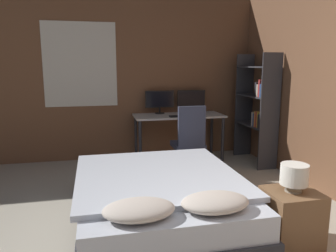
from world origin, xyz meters
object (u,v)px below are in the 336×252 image
at_px(bookshelf, 259,105).
at_px(desk, 179,120).
at_px(keyboard, 182,116).
at_px(monitor_right, 191,100).
at_px(office_chair, 189,148).
at_px(bed, 160,200).
at_px(nightstand, 291,217).
at_px(bedside_lamp, 294,175).
at_px(monitor_left, 160,100).
at_px(computer_mouse, 199,115).

bearing_deg(bookshelf, desk, 157.14).
bearing_deg(keyboard, monitor_right, 56.23).
xyz_separation_m(keyboard, office_chair, (-0.05, -0.57, -0.38)).
height_order(bed, nightstand, bed).
bearing_deg(bookshelf, office_chair, -167.36).
relative_size(desk, bookshelf, 0.84).
distance_m(bedside_lamp, monitor_left, 3.06).
distance_m(bedside_lamp, office_chair, 2.05).
xyz_separation_m(bed, computer_mouse, (1.05, 1.96, 0.53)).
xyz_separation_m(keyboard, bookshelf, (1.18, -0.29, 0.18)).
bearing_deg(bookshelf, nightstand, -111.03).
bearing_deg(bed, bedside_lamp, -29.99).
bearing_deg(office_chair, bedside_lamp, -79.99).
bearing_deg(nightstand, desk, 96.23).
relative_size(bed, bookshelf, 1.13).
distance_m(computer_mouse, office_chair, 0.77).
bearing_deg(nightstand, bedside_lamp, 0.00).
height_order(computer_mouse, bookshelf, bookshelf).
xyz_separation_m(bedside_lamp, desk, (-0.30, 2.78, 0.03)).
relative_size(nightstand, computer_mouse, 6.98).
xyz_separation_m(bedside_lamp, computer_mouse, (-0.01, 2.58, 0.14)).
bearing_deg(bed, office_chair, 62.94).
bearing_deg(monitor_left, computer_mouse, -36.08).
height_order(monitor_left, monitor_right, same).
xyz_separation_m(nightstand, monitor_left, (-0.58, 2.99, 0.74)).
xyz_separation_m(monitor_right, computer_mouse, (0.01, -0.41, -0.20)).
relative_size(monitor_left, office_chair, 0.48).
bearing_deg(monitor_right, bedside_lamp, -89.48).
bearing_deg(desk, monitor_right, 37.01).
height_order(bedside_lamp, desk, desk).
relative_size(bed, computer_mouse, 28.17).
relative_size(desk, office_chair, 1.44).
distance_m(computer_mouse, bookshelf, 0.95).
bearing_deg(bedside_lamp, nightstand, 180.00).
distance_m(bed, nightstand, 1.23).
bearing_deg(bookshelf, monitor_right, 142.02).
xyz_separation_m(keyboard, computer_mouse, (0.29, 0.00, 0.01)).
xyz_separation_m(bed, monitor_right, (1.04, 2.37, 0.74)).
relative_size(desk, computer_mouse, 20.94).
bearing_deg(bed, nightstand, -29.99).
bearing_deg(monitor_left, bookshelf, -25.85).
distance_m(keyboard, office_chair, 0.69).
height_order(keyboard, computer_mouse, computer_mouse).
relative_size(bedside_lamp, monitor_left, 0.50).
distance_m(monitor_right, office_chair, 1.19).
bearing_deg(bedside_lamp, bookshelf, 68.97).
bearing_deg(keyboard, bedside_lamp, -83.28).
height_order(bedside_lamp, keyboard, keyboard).
distance_m(desk, bookshelf, 1.31).
bearing_deg(keyboard, computer_mouse, 0.00).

